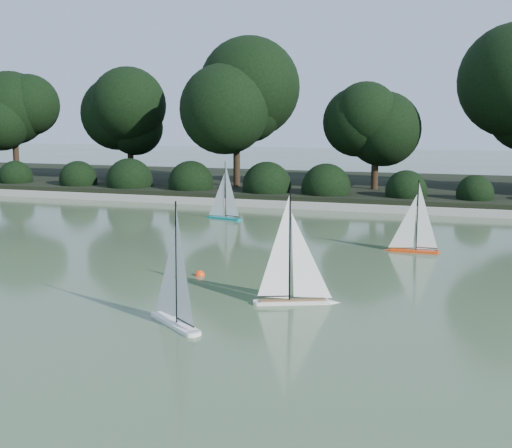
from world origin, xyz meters
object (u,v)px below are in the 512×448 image
object	(u,v)px
sailboat_white_a	(171,303)
race_buoy	(200,275)
sailboat_white_b	(300,285)
sailboat_teal	(222,209)
sailboat_orange	(410,240)

from	to	relation	value
sailboat_white_a	race_buoy	size ratio (longest dim) A/B	9.70
sailboat_white_a	sailboat_white_b	distance (m)	1.73
sailboat_white_b	sailboat_teal	world-z (taller)	sailboat_white_b
sailboat_white_b	sailboat_orange	size ratio (longest dim) A/B	1.14
sailboat_orange	sailboat_teal	distance (m)	5.08
sailboat_orange	sailboat_teal	size ratio (longest dim) A/B	0.96
sailboat_white_b	sailboat_orange	bearing A→B (deg)	73.31
sailboat_white_b	race_buoy	distance (m)	2.04
sailboat_orange	sailboat_teal	xyz separation A→B (m)	(-4.46, 2.44, 0.01)
sailboat_teal	sailboat_white_b	bearing A→B (deg)	-61.22
sailboat_teal	sailboat_orange	bearing A→B (deg)	-28.66
sailboat_teal	race_buoy	xyz separation A→B (m)	(1.57, -5.14, -0.22)
sailboat_orange	race_buoy	xyz separation A→B (m)	(-2.88, -2.71, -0.21)
sailboat_white_a	race_buoy	bearing A→B (deg)	104.17
sailboat_white_b	sailboat_teal	distance (m)	6.97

